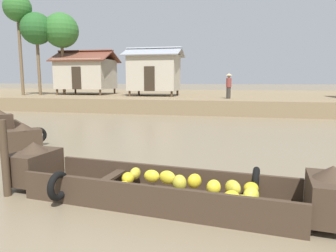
# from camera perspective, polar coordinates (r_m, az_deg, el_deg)

# --- Properties ---
(ground_plane) EXTENTS (300.00, 300.00, 0.00)m
(ground_plane) POSITION_cam_1_polar(r_m,az_deg,el_deg) (9.98, 7.72, -4.18)
(ground_plane) COLOR #7A6B51
(riverbank_strip) EXTENTS (160.00, 20.00, 0.93)m
(riverbank_strip) POSITION_cam_1_polar(r_m,az_deg,el_deg) (28.70, 11.06, 4.93)
(riverbank_strip) COLOR #7F6B4C
(riverbank_strip) RESTS_ON ground
(banana_boat) EXTENTS (6.18, 1.73, 0.93)m
(banana_boat) POSITION_cam_1_polar(r_m,az_deg,el_deg) (5.60, -1.02, -10.99)
(banana_boat) COLOR #3D2D21
(banana_boat) RESTS_ON ground
(cargo_boat_upstream) EXTENTS (4.61, 4.28, 0.94)m
(cargo_boat_upstream) POSITION_cam_1_polar(r_m,az_deg,el_deg) (12.41, -26.98, -1.08)
(cargo_boat_upstream) COLOR #3D2D21
(cargo_boat_upstream) RESTS_ON ground
(stilt_house_left) EXTENTS (4.94, 3.87, 3.71)m
(stilt_house_left) POSITION_cam_1_polar(r_m,az_deg,el_deg) (27.67, -14.79, 9.33)
(stilt_house_left) COLOR #4C3826
(stilt_house_left) RESTS_ON riverbank_strip
(stilt_house_mid_left) EXTENTS (4.36, 3.16, 3.70)m
(stilt_house_mid_left) POSITION_cam_1_polar(r_m,az_deg,el_deg) (24.33, -2.57, 9.91)
(stilt_house_mid_left) COLOR #4C3826
(stilt_house_mid_left) RESTS_ON riverbank_strip
(palm_tree_near) EXTENTS (2.50, 2.50, 6.52)m
(palm_tree_near) POSITION_cam_1_polar(r_m,az_deg,el_deg) (27.86, -23.02, 16.04)
(palm_tree_near) COLOR brown
(palm_tree_near) RESTS_ON riverbank_strip
(palm_tree_mid) EXTENTS (2.14, 2.14, 7.89)m
(palm_tree_mid) POSITION_cam_1_polar(r_m,az_deg,el_deg) (28.46, -25.93, 18.70)
(palm_tree_mid) COLOR brown
(palm_tree_mid) RESTS_ON riverbank_strip
(palm_tree_far) EXTENTS (2.78, 2.78, 6.60)m
(palm_tree_far) POSITION_cam_1_polar(r_m,az_deg,el_deg) (27.72, -19.02, 16.20)
(palm_tree_far) COLOR brown
(palm_tree_far) RESTS_ON riverbank_strip
(vendor_person) EXTENTS (0.44, 0.44, 1.66)m
(vendor_person) POSITION_cam_1_polar(r_m,az_deg,el_deg) (21.05, 11.10, 7.48)
(vendor_person) COLOR #332D28
(vendor_person) RESTS_ON riverbank_strip
(mooring_post) EXTENTS (0.14, 0.14, 1.45)m
(mooring_post) POSITION_cam_1_polar(r_m,az_deg,el_deg) (6.56, -27.79, -5.29)
(mooring_post) COLOR #423323
(mooring_post) RESTS_ON ground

